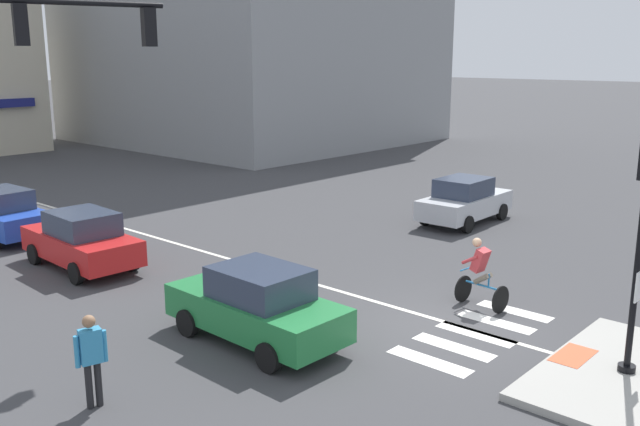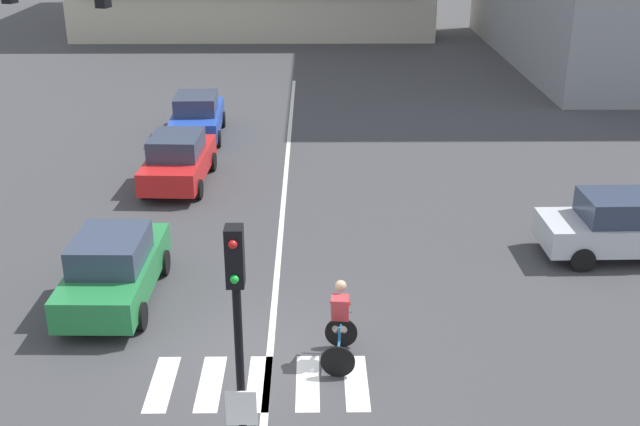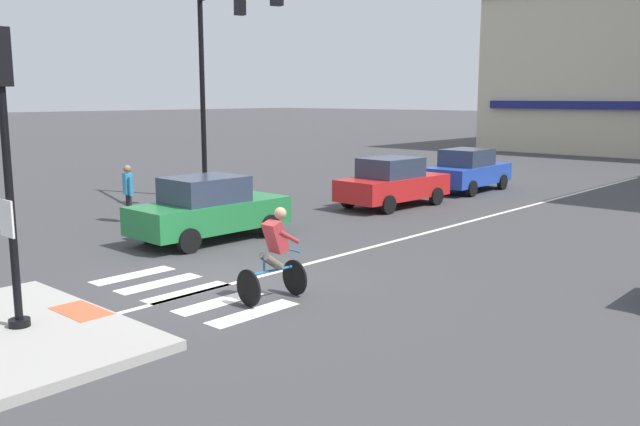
# 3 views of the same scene
# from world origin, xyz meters

# --- Properties ---
(ground_plane) EXTENTS (300.00, 300.00, 0.00)m
(ground_plane) POSITION_xyz_m (0.00, 0.00, 0.00)
(ground_plane) COLOR #3D3D3F
(traffic_island) EXTENTS (4.75, 2.71, 0.15)m
(traffic_island) POSITION_xyz_m (0.00, -3.99, 0.07)
(traffic_island) COLOR #A3A099
(traffic_island) RESTS_ON ground
(tactile_pad_front) EXTENTS (1.10, 0.60, 0.01)m
(tactile_pad_front) POSITION_xyz_m (0.00, -2.99, 0.15)
(tactile_pad_front) COLOR #DB5B38
(tactile_pad_front) RESTS_ON traffic_island
(crosswalk_stripe_a) EXTENTS (0.44, 1.80, 0.01)m
(crosswalk_stripe_a) POSITION_xyz_m (-1.83, -0.85, 0.00)
(crosswalk_stripe_a) COLOR silver
(crosswalk_stripe_a) RESTS_ON ground
(crosswalk_stripe_b) EXTENTS (0.44, 1.80, 0.01)m
(crosswalk_stripe_b) POSITION_xyz_m (-0.91, -0.85, 0.00)
(crosswalk_stripe_b) COLOR silver
(crosswalk_stripe_b) RESTS_ON ground
(crosswalk_stripe_c) EXTENTS (0.44, 1.80, 0.01)m
(crosswalk_stripe_c) POSITION_xyz_m (0.00, -0.85, 0.00)
(crosswalk_stripe_c) COLOR silver
(crosswalk_stripe_c) RESTS_ON ground
(crosswalk_stripe_d) EXTENTS (0.44, 1.80, 0.01)m
(crosswalk_stripe_d) POSITION_xyz_m (0.91, -0.85, 0.00)
(crosswalk_stripe_d) COLOR silver
(crosswalk_stripe_d) RESTS_ON ground
(crosswalk_stripe_e) EXTENTS (0.44, 1.80, 0.01)m
(crosswalk_stripe_e) POSITION_xyz_m (1.83, -0.85, 0.00)
(crosswalk_stripe_e) COLOR silver
(crosswalk_stripe_e) RESTS_ON ground
(lane_centre_line) EXTENTS (0.14, 28.00, 0.01)m
(lane_centre_line) POSITION_xyz_m (0.15, 10.00, 0.00)
(lane_centre_line) COLOR silver
(lane_centre_line) RESTS_ON ground
(building_corner_left) EXTENTS (19.73, 21.46, 17.00)m
(building_corner_left) POSITION_xyz_m (21.10, 28.98, 8.52)
(building_corner_left) COLOR gray
(building_corner_left) RESTS_ON ground
(car_red_westbound_far) EXTENTS (1.99, 4.17, 1.64)m
(car_red_westbound_far) POSITION_xyz_m (-3.16, 9.88, 0.81)
(car_red_westbound_far) COLOR red
(car_red_westbound_far) RESTS_ON ground
(car_silver_cross_right) EXTENTS (4.13, 1.90, 1.64)m
(car_silver_cross_right) POSITION_xyz_m (8.77, 4.58, 0.81)
(car_silver_cross_right) COLOR silver
(car_silver_cross_right) RESTS_ON ground
(car_green_westbound_near) EXTENTS (1.91, 4.13, 1.64)m
(car_green_westbound_near) POSITION_xyz_m (-3.41, 2.40, 0.81)
(car_green_westbound_near) COLOR #237A3D
(car_green_westbound_near) RESTS_ON ground
(car_blue_westbound_distant) EXTENTS (1.97, 4.16, 1.64)m
(car_blue_westbound_distant) POSITION_xyz_m (-3.25, 14.88, 0.81)
(car_blue_westbound_distant) COLOR #2347B7
(car_blue_westbound_distant) RESTS_ON ground
(cyclist) EXTENTS (0.76, 1.15, 1.68)m
(cyclist) POSITION_xyz_m (1.54, -0.05, 0.87)
(cyclist) COLOR black
(cyclist) RESTS_ON ground
(pedestrian_at_curb_left) EXTENTS (0.53, 0.31, 1.67)m
(pedestrian_at_curb_left) POSITION_xyz_m (-7.19, 2.45, 0.98)
(pedestrian_at_curb_left) COLOR black
(pedestrian_at_curb_left) RESTS_ON ground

